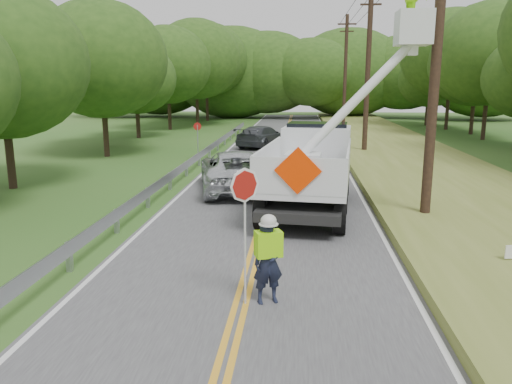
{
  "coord_description": "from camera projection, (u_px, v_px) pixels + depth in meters",
  "views": [
    {
      "loc": [
        1.07,
        -6.33,
        4.21
      ],
      "look_at": [
        0.0,
        6.0,
        1.5
      ],
      "focal_mm": 34.93,
      "sensor_mm": 36.0,
      "label": 1
    }
  ],
  "objects": [
    {
      "name": "ground",
      "position": [
        220.0,
        382.0,
        7.15
      ],
      "size": [
        140.0,
        140.0,
        0.0
      ],
      "primitive_type": "plane",
      "color": "#295E1C",
      "rests_on": "ground"
    },
    {
      "name": "road",
      "position": [
        273.0,
        186.0,
        20.78
      ],
      "size": [
        7.2,
        96.0,
        0.03
      ],
      "color": "#444446",
      "rests_on": "ground"
    },
    {
      "name": "guardrail",
      "position": [
        183.0,
        168.0,
        21.88
      ],
      "size": [
        0.18,
        48.0,
        0.77
      ],
      "color": "#A1A4AB",
      "rests_on": "ground"
    },
    {
      "name": "utility_poles",
      "position": [
        389.0,
        59.0,
        22.17
      ],
      "size": [
        1.6,
        43.3,
        10.0
      ],
      "color": "black",
      "rests_on": "ground"
    },
    {
      "name": "tall_grass_verge",
      "position": [
        447.0,
        186.0,
        20.15
      ],
      "size": [
        7.0,
        96.0,
        0.3
      ],
      "primitive_type": "cube",
      "color": "olive",
      "rests_on": "ground"
    },
    {
      "name": "treeline_left",
      "position": [
        154.0,
        63.0,
        38.42
      ],
      "size": [
        10.47,
        56.84,
        10.9
      ],
      "color": "#332319",
      "rests_on": "ground"
    },
    {
      "name": "treeline_horizon",
      "position": [
        288.0,
        73.0,
        60.85
      ],
      "size": [
        56.32,
        14.3,
        11.21
      ],
      "color": "#254715",
      "rests_on": "ground"
    },
    {
      "name": "flagger",
      "position": [
        268.0,
        256.0,
        9.54
      ],
      "size": [
        1.04,
        0.64,
        2.68
      ],
      "color": "#191E33",
      "rests_on": "road"
    },
    {
      "name": "bucket_truck",
      "position": [
        318.0,
        157.0,
        17.69
      ],
      "size": [
        5.03,
        7.97,
        7.43
      ],
      "color": "black",
      "rests_on": "road"
    },
    {
      "name": "suv_silver",
      "position": [
        235.0,
        170.0,
        19.89
      ],
      "size": [
        3.74,
        6.1,
        1.58
      ],
      "primitive_type": "imported",
      "rotation": [
        0.0,
        0.0,
        3.35
      ],
      "color": "silver",
      "rests_on": "road"
    },
    {
      "name": "suv_darkgrey",
      "position": [
        262.0,
        136.0,
        33.44
      ],
      "size": [
        3.67,
        5.27,
        1.42
      ],
      "primitive_type": "imported",
      "rotation": [
        0.0,
        0.0,
        2.76
      ],
      "color": "#3C4045",
      "rests_on": "road"
    },
    {
      "name": "stop_sign_permanent",
      "position": [
        198.0,
        136.0,
        27.59
      ],
      "size": [
        0.44,
        0.14,
        2.11
      ],
      "color": "#A1A4AB",
      "rests_on": "ground"
    }
  ]
}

